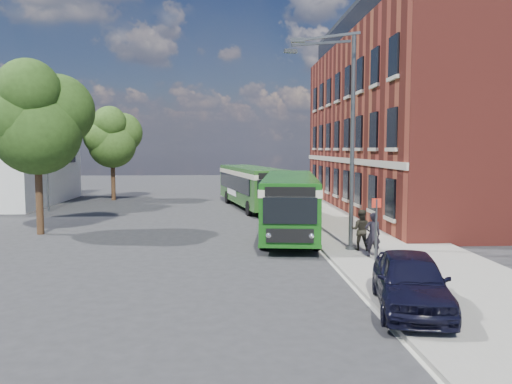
{
  "coord_description": "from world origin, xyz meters",
  "views": [
    {
      "loc": [
        -0.06,
        -22.53,
        4.4
      ],
      "look_at": [
        1.46,
        2.57,
        2.2
      ],
      "focal_mm": 35.0,
      "sensor_mm": 36.0,
      "label": 1
    }
  ],
  "objects": [
    {
      "name": "tree_mid",
      "position": [
        -14.3,
        15.89,
        6.63
      ],
      "size": [
        5.78,
        5.5,
        9.77
      ],
      "color": "#362313",
      "rests_on": "ground"
    },
    {
      "name": "street_lamp",
      "position": [
        4.84,
        -2.0,
        4.79
      ],
      "size": [
        2.96,
        2.38,
        9.0
      ],
      "color": "#3D4143",
      "rests_on": "ground"
    },
    {
      "name": "bus_stop_sign",
      "position": [
        5.6,
        -4.2,
        1.51
      ],
      "size": [
        0.35,
        0.08,
        2.52
      ],
      "color": "#3D4143",
      "rests_on": "ground"
    },
    {
      "name": "kerb_line",
      "position": [
        3.95,
        8.0,
        0.01
      ],
      "size": [
        0.12,
        48.0,
        0.01
      ],
      "primitive_type": "cube",
      "color": "beige",
      "rests_on": "ground"
    },
    {
      "name": "tree_left",
      "position": [
        -9.53,
        3.39,
        5.94
      ],
      "size": [
        5.18,
        4.93,
        8.75
      ],
      "color": "#362313",
      "rests_on": "ground"
    },
    {
      "name": "ground",
      "position": [
        0.0,
        0.0,
        0.0
      ],
      "size": [
        120.0,
        120.0,
        0.0
      ],
      "primitive_type": "plane",
      "color": "#29292C",
      "rests_on": "ground"
    },
    {
      "name": "pavement",
      "position": [
        7.0,
        8.0,
        0.07
      ],
      "size": [
        6.0,
        48.0,
        0.15
      ],
      "primitive_type": "cube",
      "color": "gray",
      "rests_on": "ground"
    },
    {
      "name": "tree_right",
      "position": [
        -9.59,
        20.37,
        5.36
      ],
      "size": [
        4.68,
        4.45,
        7.9
      ],
      "color": "#362313",
      "rests_on": "ground"
    },
    {
      "name": "flagpole",
      "position": [
        -12.45,
        13.0,
        4.94
      ],
      "size": [
        0.95,
        0.1,
        9.0
      ],
      "color": "#3D4143",
      "rests_on": "ground"
    },
    {
      "name": "bus_rear",
      "position": [
        1.81,
        14.19,
        1.83
      ],
      "size": [
        4.75,
        12.52,
        3.02
      ],
      "color": "#26551D",
      "rests_on": "ground"
    },
    {
      "name": "pedestrian_a",
      "position": [
        5.69,
        -3.5,
        1.03
      ],
      "size": [
        0.65,
        0.44,
        1.75
      ],
      "primitive_type": "imported",
      "rotation": [
        0.0,
        0.0,
        3.17
      ],
      "color": "black",
      "rests_on": "pavement"
    },
    {
      "name": "bus_front",
      "position": [
        3.2,
        2.65,
        1.83
      ],
      "size": [
        4.01,
        11.94,
        3.02
      ],
      "color": "#144E12",
      "rests_on": "ground"
    },
    {
      "name": "parked_car",
      "position": [
        4.8,
        -9.9,
        0.91
      ],
      "size": [
        2.73,
        4.77,
        1.53
      ],
      "primitive_type": "imported",
      "rotation": [
        0.0,
        0.0,
        -0.22
      ],
      "color": "black",
      "rests_on": "pavement"
    },
    {
      "name": "brick_office",
      "position": [
        14.0,
        12.0,
        6.97
      ],
      "size": [
        12.1,
        26.0,
        14.2
      ],
      "color": "maroon",
      "rests_on": "ground"
    },
    {
      "name": "pedestrian_b",
      "position": [
        5.57,
        -2.2,
        1.01
      ],
      "size": [
        1.02,
        0.93,
        1.71
      ],
      "primitive_type": "imported",
      "rotation": [
        0.0,
        0.0,
        2.73
      ],
      "color": "black",
      "rests_on": "pavement"
    }
  ]
}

